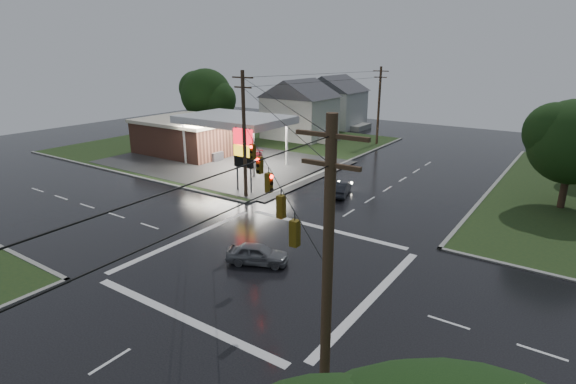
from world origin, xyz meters
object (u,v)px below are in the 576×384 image
Objects in this scene: tree_nw_behind at (207,94)px; car_north at (341,188)px; house_near at (300,108)px; car_pump at (251,158)px; tree_ne_near at (575,142)px; utility_pole_n at (379,105)px; car_crossing at (258,254)px; utility_pole_nw at (244,134)px; utility_pole_se at (327,292)px; house_far at (334,101)px; gas_station at (198,134)px; pylon_sign at (243,150)px.

tree_nw_behind is 35.05m from car_north.
house_near is 17.01m from car_pump.
house_near is at bearing 90.20° from car_pump.
tree_ne_near is at bearing -21.76° from house_near.
utility_pole_n reaches higher than tree_ne_near.
car_crossing is at bearing -42.23° from tree_nw_behind.
tree_nw_behind is at bearing -155.02° from house_near.
utility_pole_n is at bearing 9.91° from house_near.
tree_ne_near is (47.98, -8.00, -0.62)m from tree_nw_behind.
tree_ne_near is (23.64, 12.49, -0.16)m from utility_pole_nw.
utility_pole_nw reaches higher than tree_nw_behind.
utility_pole_se reaches higher than house_near.
tree_ne_near reaches higher than house_near.
tree_nw_behind is (-11.89, -18.01, 1.77)m from house_far.
car_north is at bearing -15.83° from car_crossing.
car_pump is (8.37, 0.13, -1.96)m from gas_station.
house_near is at bearing 123.79° from utility_pole_se.
house_near is 41.81m from car_crossing.
tree_ne_near reaches higher than gas_station.
utility_pole_n is at bearing 54.27° from car_pump.
pylon_sign is 1.56× the size of car_north.
tree_nw_behind is 2.47× the size of car_pump.
car_crossing is at bearing -123.33° from tree_ne_near.
house_near is 2.87× the size of car_north.
utility_pole_nw is (16.18, -10.20, 3.17)m from gas_station.
utility_pole_nw is 26.74m from tree_ne_near.
gas_station is 28.61m from house_far.
tree_nw_behind is 1.11× the size of tree_ne_near.
tree_nw_behind is at bearing 128.42° from gas_station.
car_north is at bearing -60.02° from house_far.
car_north is (7.73, 4.25, -3.38)m from pylon_sign.
house_far is (3.73, 28.30, 1.86)m from gas_station.
tree_nw_behind reaches higher than gas_station.
gas_station is at bearing 27.16° from car_crossing.
tree_nw_behind is at bearing -43.03° from car_north.
car_north is (6.73, 5.25, -5.09)m from utility_pole_nw.
tree_nw_behind reaches higher than car_pump.
utility_pole_se reaches higher than tree_nw_behind.
pylon_sign is at bearing 135.00° from utility_pole_nw.
utility_pole_n is 2.73× the size of car_north.
utility_pole_n is 1.17× the size of tree_ne_near.
utility_pole_se is at bearing -39.70° from gas_station.
pylon_sign reaches higher than car_pump.
tree_nw_behind is at bearing 23.35° from car_crossing.
pylon_sign is at bearing -154.99° from tree_ne_near.
utility_pole_n is 39.61m from car_crossing.
pylon_sign is 27.23m from tree_ne_near.
tree_nw_behind reaches higher than house_far.
tree_nw_behind is (-24.34, -8.01, 0.71)m from utility_pole_n.
gas_station is 2.50× the size of utility_pole_n.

